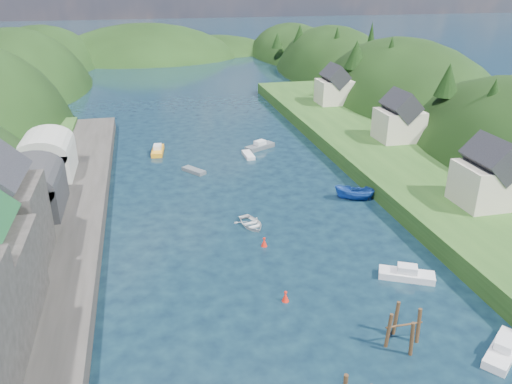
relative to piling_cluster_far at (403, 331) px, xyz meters
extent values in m
plane|color=black|center=(-6.69, 46.23, -1.34)|extent=(600.00, 600.00, 0.00)
ellipsoid|color=black|center=(-51.69, 114.23, -9.77)|extent=(44.00, 75.56, 48.19)
ellipsoid|color=black|center=(-51.69, 156.23, -8.17)|extent=(44.00, 75.56, 39.00)
ellipsoid|color=black|center=(38.31, 71.23, -9.74)|extent=(36.00, 75.56, 48.00)
ellipsoid|color=black|center=(38.31, 114.23, -9.13)|extent=(36.00, 75.56, 44.49)
ellipsoid|color=black|center=(38.31, 156.23, -7.64)|extent=(36.00, 75.56, 36.00)
ellipsoid|color=black|center=(-16.69, 166.23, -11.34)|extent=(80.00, 60.00, 44.00)
ellipsoid|color=black|center=(11.31, 176.23, -13.34)|extent=(70.00, 56.00, 36.00)
cone|color=black|center=(-43.63, 99.36, 7.45)|extent=(4.07, 4.07, 5.60)
cone|color=black|center=(-45.26, 115.17, 8.58)|extent=(4.56, 4.56, 8.43)
cone|color=black|center=(-48.84, 119.35, 6.62)|extent=(4.75, 4.75, 5.26)
cone|color=black|center=(-46.35, 131.15, 7.80)|extent=(4.27, 4.27, 7.58)
cone|color=black|center=(31.18, 33.80, 9.06)|extent=(5.29, 5.29, 7.54)
cone|color=black|center=(29.94, 43.65, 10.85)|extent=(4.07, 4.07, 5.41)
cone|color=black|center=(35.01, 57.76, 6.92)|extent=(3.40, 3.40, 5.98)
cone|color=black|center=(32.46, 68.88, 10.33)|extent=(4.94, 4.94, 9.28)
cone|color=black|center=(27.30, 74.57, 10.68)|extent=(5.25, 5.25, 5.95)
cone|color=black|center=(35.74, 85.76, 11.82)|extent=(3.36, 3.36, 9.39)
cone|color=black|center=(33.93, 102.94, 9.84)|extent=(4.57, 4.57, 8.05)
cone|color=black|center=(33.99, 114.39, 8.00)|extent=(3.59, 3.59, 6.80)
cone|color=black|center=(30.25, 124.61, 9.98)|extent=(4.14, 4.14, 5.46)
cone|color=black|center=(26.20, 136.14, 6.75)|extent=(3.83, 3.83, 4.88)
cube|color=#2D2B28|center=(-30.69, 16.23, -0.34)|extent=(12.00, 110.00, 2.00)
cube|color=#2D2B28|center=(-32.69, 17.23, 4.66)|extent=(7.00, 8.00, 8.00)
cube|color=#2D2D30|center=(-32.69, 29.23, 2.66)|extent=(7.00, 9.00, 4.00)
cylinder|color=#2D2D30|center=(-32.69, 29.23, 4.66)|extent=(7.00, 9.00, 7.00)
cube|color=#B2B2A8|center=(-32.69, 41.23, 2.66)|extent=(7.00, 9.00, 4.00)
cylinder|color=#B2B2A8|center=(-32.69, 41.23, 4.66)|extent=(7.00, 9.00, 7.00)
cube|color=#234719|center=(18.31, 36.23, -0.14)|extent=(16.00, 120.00, 2.40)
cube|color=beige|center=(20.31, 18.23, 3.56)|extent=(7.00, 6.00, 5.00)
cube|color=black|center=(20.31, 18.23, 6.90)|extent=(5.15, 6.24, 5.15)
cube|color=beige|center=(22.31, 44.23, 3.56)|extent=(7.00, 6.00, 5.00)
cube|color=black|center=(22.31, 44.23, 6.90)|extent=(5.15, 6.24, 5.15)
cube|color=beige|center=(21.31, 71.23, 3.56)|extent=(7.00, 6.00, 5.00)
cube|color=black|center=(21.31, 71.23, 6.90)|extent=(5.15, 6.24, 5.15)
cylinder|color=#382314|center=(1.33, 0.00, -0.03)|extent=(0.32, 0.32, 3.82)
cylinder|color=#382314|center=(0.00, 1.33, -0.03)|extent=(0.32, 0.32, 3.82)
cylinder|color=#382314|center=(-1.33, 0.00, -0.03)|extent=(0.32, 0.32, 3.82)
cylinder|color=#382314|center=(0.00, -1.33, -0.03)|extent=(0.32, 0.32, 3.82)
cylinder|color=#382314|center=(0.00, 0.00, 0.59)|extent=(3.20, 0.16, 0.16)
cone|color=red|center=(-7.65, 7.80, -0.89)|extent=(0.70, 0.70, 0.90)
sphere|color=red|center=(-7.65, 7.80, -0.39)|extent=(0.30, 0.30, 0.30)
cone|color=red|center=(-7.13, 18.22, -0.89)|extent=(0.70, 0.70, 0.90)
sphere|color=red|center=(-7.13, 18.22, -0.39)|extent=(0.30, 0.30, 0.30)
cube|color=silver|center=(-2.55, 48.02, -1.08)|extent=(1.50, 4.17, 0.58)
cube|color=orange|center=(-17.20, 53.29, -1.00)|extent=(2.48, 5.63, 0.76)
cube|color=silver|center=(-17.20, 53.29, -0.23)|extent=(1.49, 2.05, 0.70)
cube|color=#51585D|center=(0.30, 51.58, -0.99)|extent=(5.69, 4.28, 0.77)
cube|color=silver|center=(0.30, 51.58, -0.22)|extent=(2.30, 2.05, 0.70)
cube|color=#51585D|center=(-12.23, 42.77, -1.08)|extent=(3.54, 4.11, 0.58)
imported|color=silver|center=(-7.49, 23.34, -1.02)|extent=(4.27, 5.22, 0.94)
imported|color=#1C469B|center=(7.62, 27.67, -0.47)|extent=(5.67, 3.86, 2.05)
cube|color=silver|center=(7.30, -2.90, -1.00)|extent=(5.43, 4.75, 0.76)
cube|color=silver|center=(7.30, -2.90, -0.23)|extent=(2.28, 2.16, 0.70)
cube|color=silver|center=(5.16, 8.76, -1.00)|extent=(5.61, 3.99, 0.75)
cube|color=silver|center=(5.16, 8.76, -0.24)|extent=(2.24, 1.95, 0.70)
camera|label=1|loc=(-18.91, -29.04, 26.40)|focal=35.00mm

